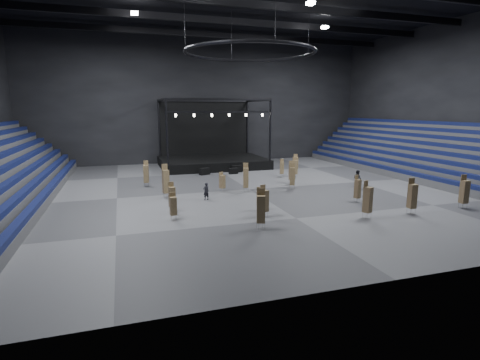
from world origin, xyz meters
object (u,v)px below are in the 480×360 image
object	(u,v)px
chair_stack_16	(282,168)
crew_member	(357,179)
chair_stack_7	(292,176)
chair_stack_8	(246,177)
flight_case_left	(204,171)
chair_stack_13	(173,206)
chair_stack_10	(464,191)
chair_stack_12	(412,196)
chair_stack_0	(295,167)
chair_stack_14	(222,181)
chair_stack_2	(172,197)
man_center	(206,191)
chair_stack_17	(261,208)
chair_stack_4	(296,163)
flight_case_right	(237,169)
flight_case_mid	(233,171)
chair_stack_9	(357,188)
chair_stack_11	(259,198)
chair_stack_1	(264,200)
chair_stack_15	(368,199)
chair_stack_3	(146,173)
chair_stack_6	(166,181)
chair_stack_5	(292,172)
stage	(211,156)

from	to	relation	value
chair_stack_16	crew_member	distance (m)	9.24
chair_stack_7	chair_stack_8	size ratio (longest dim) A/B	0.93
flight_case_left	chair_stack_13	bearing A→B (deg)	-109.09
chair_stack_10	chair_stack_16	xyz separation A→B (m)	(-8.10, 17.41, -0.30)
chair_stack_10	chair_stack_12	bearing A→B (deg)	-174.52
chair_stack_12	chair_stack_7	bearing A→B (deg)	117.46
chair_stack_0	chair_stack_14	bearing A→B (deg)	-147.38
chair_stack_2	man_center	distance (m)	4.50
flight_case_left	chair_stack_17	xyz separation A→B (m)	(-0.90, -21.58, 1.00)
chair_stack_4	man_center	world-z (taller)	chair_stack_4
chair_stack_2	man_center	xyz separation A→B (m)	(3.34, 2.98, -0.45)
flight_case_right	chair_stack_10	bearing A→B (deg)	-61.36
flight_case_mid	flight_case_right	distance (m)	1.37
flight_case_right	chair_stack_9	distance (m)	18.61
flight_case_mid	crew_member	distance (m)	15.07
chair_stack_4	chair_stack_11	xyz separation A→B (m)	(-10.74, -15.61, -0.22)
chair_stack_1	chair_stack_10	size ratio (longest dim) A/B	0.88
chair_stack_14	chair_stack_2	bearing A→B (deg)	-154.59
chair_stack_1	chair_stack_2	distance (m)	7.15
chair_stack_15	man_center	world-z (taller)	chair_stack_15
flight_case_left	chair_stack_3	xyz separation A→B (m)	(-7.17, -4.98, 0.95)
flight_case_left	chair_stack_13	size ratio (longest dim) A/B	0.61
chair_stack_3	chair_stack_2	bearing A→B (deg)	-71.45
chair_stack_6	chair_stack_9	world-z (taller)	chair_stack_6
chair_stack_13	chair_stack_17	bearing A→B (deg)	-43.70
chair_stack_1	chair_stack_13	world-z (taller)	chair_stack_1
chair_stack_13	chair_stack_17	size ratio (longest dim) A/B	0.73
chair_stack_6	chair_stack_13	distance (m)	7.05
chair_stack_6	chair_stack_12	xyz separation A→B (m)	(17.17, -10.86, -0.13)
flight_case_left	chair_stack_6	xyz separation A→B (m)	(-5.83, -10.72, 1.13)
chair_stack_0	chair_stack_14	distance (m)	11.09
chair_stack_7	chair_stack_9	world-z (taller)	chair_stack_7
chair_stack_5	chair_stack_15	world-z (taller)	chair_stack_15
chair_stack_1	chair_stack_5	bearing A→B (deg)	37.81
flight_case_left	chair_stack_14	size ratio (longest dim) A/B	0.64
chair_stack_1	crew_member	bearing A→B (deg)	10.67
chair_stack_9	chair_stack_17	world-z (taller)	chair_stack_17
chair_stack_1	man_center	bearing A→B (deg)	97.14
flight_case_left	chair_stack_9	size ratio (longest dim) A/B	0.53
flight_case_right	crew_member	world-z (taller)	crew_member
chair_stack_11	man_center	distance (m)	5.63
chair_stack_14	man_center	xyz separation A→B (m)	(-2.17, -2.67, -0.27)
chair_stack_9	chair_stack_13	distance (m)	15.70
chair_stack_16	flight_case_mid	bearing A→B (deg)	161.00
flight_case_left	chair_stack_17	world-z (taller)	chair_stack_17
chair_stack_10	chair_stack_15	distance (m)	9.06
stage	flight_case_mid	distance (m)	7.30
chair_stack_6	chair_stack_8	world-z (taller)	chair_stack_6
chair_stack_5	chair_stack_11	world-z (taller)	chair_stack_5
chair_stack_4	chair_stack_5	size ratio (longest dim) A/B	0.92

